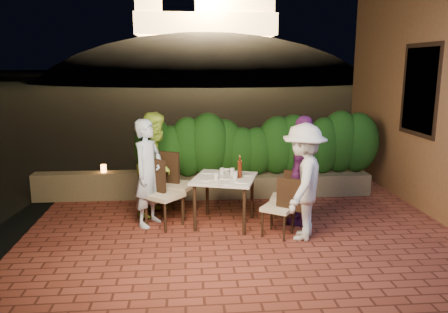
{
  "coord_description": "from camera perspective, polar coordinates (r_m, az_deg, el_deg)",
  "views": [
    {
      "loc": [
        -1.13,
        -5.57,
        2.42
      ],
      "look_at": [
        -0.56,
        0.9,
        1.05
      ],
      "focal_mm": 35.0,
      "sensor_mm": 36.0,
      "label": 1
    }
  ],
  "objects": [
    {
      "name": "ground",
      "position": [
        6.18,
        6.05,
        -11.4
      ],
      "size": [
        400.0,
        400.0,
        0.0
      ],
      "primitive_type": "plane",
      "color": "black",
      "rests_on": "ground"
    },
    {
      "name": "terrace_floor",
      "position": [
        6.66,
        5.2,
        -10.14
      ],
      "size": [
        7.0,
        6.0,
        0.15
      ],
      "primitive_type": "cube",
      "color": "brown",
      "rests_on": "ground"
    },
    {
      "name": "window_pane",
      "position": [
        8.11,
        24.39,
        7.91
      ],
      "size": [
        0.08,
        1.0,
        1.4
      ],
      "primitive_type": "cube",
      "color": "black",
      "rests_on": "building_wall"
    },
    {
      "name": "window_frame",
      "position": [
        8.1,
        24.33,
        7.91
      ],
      "size": [
        0.06,
        1.15,
        1.55
      ],
      "primitive_type": "cube",
      "color": "black",
      "rests_on": "building_wall"
    },
    {
      "name": "planter",
      "position": [
        8.28,
        4.41,
        -3.66
      ],
      "size": [
        4.2,
        0.55,
        0.4
      ],
      "primitive_type": "cube",
      "color": "brown",
      "rests_on": "ground"
    },
    {
      "name": "hedge",
      "position": [
        8.11,
        4.49,
        1.45
      ],
      "size": [
        4.0,
        0.7,
        1.1
      ],
      "primitive_type": null,
      "color": "#154111",
      "rests_on": "planter"
    },
    {
      "name": "parapet",
      "position": [
        8.33,
        -16.45,
        -3.68
      ],
      "size": [
        2.2,
        0.3,
        0.5
      ],
      "primitive_type": "cube",
      "color": "brown",
      "rests_on": "ground"
    },
    {
      "name": "hill",
      "position": [
        65.95,
        -2.31,
        6.34
      ],
      "size": [
        52.0,
        40.0,
        22.0
      ],
      "primitive_type": "ellipsoid",
      "color": "black",
      "rests_on": "ground"
    },
    {
      "name": "fortress",
      "position": [
        66.14,
        -2.42,
        18.94
      ],
      "size": [
        26.0,
        8.0,
        8.0
      ],
      "primitive_type": null,
      "color": "#FFCC7A",
      "rests_on": "hill"
    },
    {
      "name": "dining_table",
      "position": [
        6.71,
        0.08,
        -5.83
      ],
      "size": [
        1.12,
        1.12,
        0.75
      ],
      "primitive_type": null,
      "rotation": [
        0.0,
        0.0,
        -0.3
      ],
      "color": "white",
      "rests_on": "ground"
    },
    {
      "name": "plate_nw",
      "position": [
        6.47,
        -2.37,
        -2.99
      ],
      "size": [
        0.21,
        0.21,
        0.01
      ],
      "primitive_type": "cylinder",
      "color": "white",
      "rests_on": "dining_table"
    },
    {
      "name": "plate_sw",
      "position": [
        6.9,
        -2.09,
        -2.03
      ],
      "size": [
        0.24,
        0.24,
        0.01
      ],
      "primitive_type": "cylinder",
      "color": "white",
      "rests_on": "dining_table"
    },
    {
      "name": "plate_ne",
      "position": [
        6.36,
        2.21,
        -3.25
      ],
      "size": [
        0.22,
        0.22,
        0.01
      ],
      "primitive_type": "cylinder",
      "color": "white",
      "rests_on": "dining_table"
    },
    {
      "name": "plate_se",
      "position": [
        6.75,
        2.96,
        -2.36
      ],
      "size": [
        0.2,
        0.2,
        0.01
      ],
      "primitive_type": "cylinder",
      "color": "white",
      "rests_on": "dining_table"
    },
    {
      "name": "plate_centre",
      "position": [
        6.56,
        0.18,
        -2.77
      ],
      "size": [
        0.22,
        0.22,
        0.01
      ],
      "primitive_type": "cylinder",
      "color": "white",
      "rests_on": "dining_table"
    },
    {
      "name": "plate_front",
      "position": [
        6.27,
        -0.37,
        -3.47
      ],
      "size": [
        0.23,
        0.23,
        0.01
      ],
      "primitive_type": "cylinder",
      "color": "white",
      "rests_on": "dining_table"
    },
    {
      "name": "glass_nw",
      "position": [
        6.46,
        -1.06,
        -2.58
      ],
      "size": [
        0.06,
        0.06,
        0.11
      ],
      "primitive_type": "cylinder",
      "color": "silver",
      "rests_on": "dining_table"
    },
    {
      "name": "glass_sw",
      "position": [
        6.75,
        -0.27,
        -1.94
      ],
      "size": [
        0.06,
        0.06,
        0.11
      ],
      "primitive_type": "cylinder",
      "color": "silver",
      "rests_on": "dining_table"
    },
    {
      "name": "glass_ne",
      "position": [
        6.47,
        1.46,
        -2.49
      ],
      "size": [
        0.07,
        0.07,
        0.12
      ],
      "primitive_type": "cylinder",
      "color": "silver",
      "rests_on": "dining_table"
    },
    {
      "name": "glass_se",
      "position": [
        6.68,
        1.11,
        -2.03
      ],
      "size": [
        0.07,
        0.07,
        0.12
      ],
      "primitive_type": "cylinder",
      "color": "silver",
      "rests_on": "dining_table"
    },
    {
      "name": "beer_bottle",
      "position": [
        6.53,
        2.08,
        -1.38
      ],
      "size": [
        0.07,
        0.07,
        0.34
      ],
      "primitive_type": null,
      "color": "#4B1B0C",
      "rests_on": "dining_table"
    },
    {
      "name": "bowl",
      "position": [
        6.91,
        0.12,
        -1.88
      ],
      "size": [
        0.2,
        0.2,
        0.04
      ],
      "primitive_type": "imported",
      "rotation": [
        0.0,
        0.0,
        -0.21
      ],
      "color": "white",
      "rests_on": "dining_table"
    },
    {
      "name": "chair_left_front",
      "position": [
        6.66,
        -7.84,
        -4.82
      ],
      "size": [
        0.67,
        0.67,
        1.03
      ],
      "primitive_type": null,
      "rotation": [
        0.0,
        0.0,
        -0.71
      ],
      "color": "black",
      "rests_on": "ground"
    },
    {
      "name": "chair_left_back",
      "position": [
        7.12,
        -6.02,
        -3.6
      ],
      "size": [
        0.65,
        0.65,
        1.05
      ],
      "primitive_type": null,
      "rotation": [
        0.0,
        0.0,
        -0.46
      ],
      "color": "black",
      "rests_on": "ground"
    },
    {
      "name": "chair_right_front",
      "position": [
        6.31,
        7.06,
        -6.51
      ],
      "size": [
        0.56,
        0.56,
        0.87
      ],
      "primitive_type": null,
      "rotation": [
        0.0,
        0.0,
        2.55
      ],
      "color": "black",
      "rests_on": "ground"
    },
    {
      "name": "chair_right_back",
      "position": [
        6.8,
        7.89,
        -5.23
      ],
      "size": [
        0.5,
        0.5,
        0.85
      ],
      "primitive_type": null,
      "rotation": [
        0.0,
        0.0,
        2.81
      ],
      "color": "black",
      "rests_on": "ground"
    },
    {
      "name": "diner_blue",
      "position": [
        6.68,
        -9.87,
        -2.14
      ],
      "size": [
        0.63,
        0.71,
        1.64
      ],
      "primitive_type": "imported",
      "rotation": [
        0.0,
        0.0,
        1.06
      ],
      "color": "silver",
      "rests_on": "ground"
    },
    {
      "name": "diner_green",
      "position": [
        7.17,
        -8.77,
        -0.94
      ],
      "size": [
        0.96,
        1.02,
        1.68
      ],
      "primitive_type": "imported",
      "rotation": [
        0.0,
        0.0,
        1.06
      ],
      "color": "#B0DC45",
      "rests_on": "ground"
    },
    {
      "name": "diner_white",
      "position": [
        6.18,
        10.3,
        -3.28
      ],
      "size": [
        1.02,
        1.22,
        1.64
      ],
      "primitive_type": "imported",
      "rotation": [
        0.0,
        0.0,
        -2.03
      ],
      "color": "silver",
      "rests_on": "ground"
    },
    {
      "name": "diner_purple",
      "position": [
        6.75,
        10.32,
        -1.79
      ],
      "size": [
        0.86,
        1.06,
        1.68
      ],
      "primitive_type": "imported",
      "rotation": [
        0.0,
        0.0,
        -2.11
      ],
      "color": "#5E2165",
      "rests_on": "ground"
    },
    {
      "name": "parapet_lamp",
      "position": [
        8.22,
        -15.46,
        -1.52
      ],
      "size": [
        0.1,
        0.1,
        0.14
      ],
      "primitive_type": "cylinder",
      "color": "orange",
      "rests_on": "parapet"
    }
  ]
}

